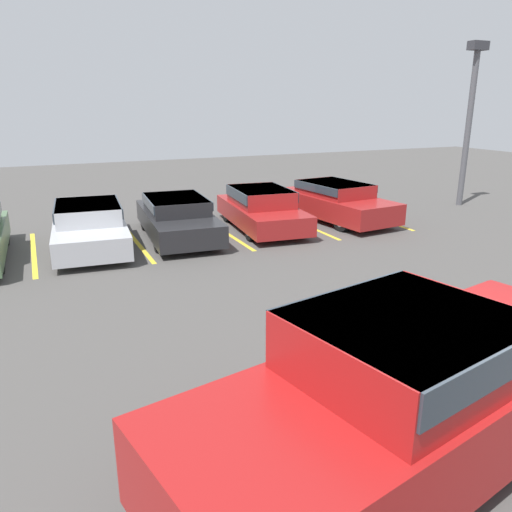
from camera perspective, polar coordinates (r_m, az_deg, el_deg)
The scene contains 12 objects.
ground_plane at distance 6.70m, azimuth 22.76°, elevation -17.98°, with size 60.00×60.00×0.00m, color #4C4947.
stall_stripe_b at distance 14.03m, azimuth -24.07°, elevation 0.31°, with size 0.12×4.34×0.01m, color yellow.
stall_stripe_c at distance 14.24m, azimuth -13.49°, elevation 1.58°, with size 0.12×4.34×0.01m, color yellow.
stall_stripe_d at distance 14.91m, azimuth -3.53°, elevation 2.73°, with size 0.12×4.34×0.01m, color yellow.
stall_stripe_e at distance 16.00m, azimuth 5.34°, elevation 3.69°, with size 0.12×4.34×0.01m, color yellow.
stall_stripe_f at distance 17.42m, azimuth 12.94°, elevation 4.43°, with size 0.12×4.34×0.01m, color yellow.
pickup_truck at distance 5.66m, azimuth 18.29°, elevation -13.87°, with size 6.16×3.13×1.75m.
parked_sedan_b at distance 13.90m, azimuth -18.52°, elevation 3.45°, with size 2.13×4.48×1.18m.
parked_sedan_c at distance 14.38m, azimuth -9.02°, elevation 4.51°, with size 2.05×4.44×1.15m.
parked_sedan_d at distance 15.24m, azimuth 0.62°, elevation 5.59°, with size 2.13×4.36×1.22m.
parked_sedan_e at distance 16.56m, azimuth 9.04°, elevation 6.31°, with size 2.22×4.60×1.23m.
light_post at distance 20.12m, azimuth 23.28°, elevation 14.94°, with size 0.70×0.36×5.73m.
Camera 1 is at (-4.30, -3.56, 3.71)m, focal length 35.00 mm.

